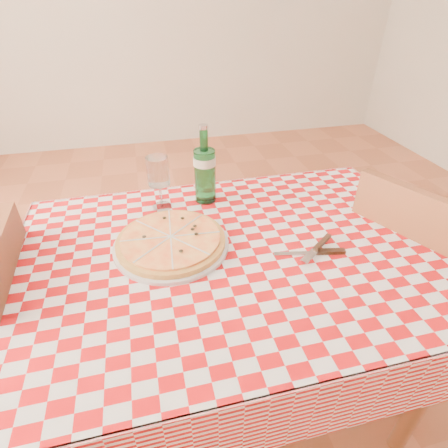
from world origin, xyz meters
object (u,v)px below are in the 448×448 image
at_px(chair_near, 406,277).
at_px(pizza_plate, 171,240).
at_px(dining_table, 235,275).
at_px(water_bottle, 205,165).
at_px(chair_far, 2,341).
at_px(wine_glass, 159,183).

xyz_separation_m(chair_near, pizza_plate, (-0.84, 0.09, 0.26)).
xyz_separation_m(dining_table, pizza_plate, (-0.18, 0.07, 0.12)).
bearing_deg(pizza_plate, water_bottle, 58.21).
height_order(dining_table, chair_far, chair_far).
relative_size(chair_near, pizza_plate, 2.63).
height_order(pizza_plate, wine_glass, wine_glass).
xyz_separation_m(chair_near, chair_far, (-1.39, 0.07, -0.02)).
bearing_deg(dining_table, wine_glass, 121.80).
distance_m(water_bottle, wine_glass, 0.17).
bearing_deg(chair_near, water_bottle, 129.09).
bearing_deg(pizza_plate, dining_table, -20.21).
distance_m(chair_near, water_bottle, 0.85).
bearing_deg(wine_glass, water_bottle, 4.70).
xyz_separation_m(pizza_plate, wine_glass, (-0.01, 0.24, 0.07)).
xyz_separation_m(dining_table, wine_glass, (-0.19, 0.31, 0.19)).
height_order(chair_near, chair_far, chair_near).
bearing_deg(water_bottle, dining_table, -85.23).
height_order(chair_far, wine_glass, wine_glass).
xyz_separation_m(dining_table, water_bottle, (-0.03, 0.32, 0.24)).
distance_m(chair_far, wine_glass, 0.70).
bearing_deg(pizza_plate, wine_glass, 91.64).
bearing_deg(pizza_plate, chair_far, -178.02).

